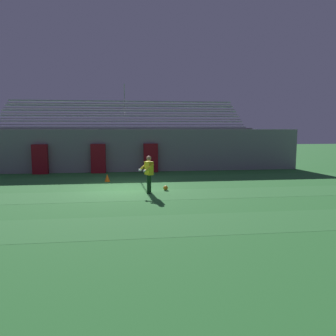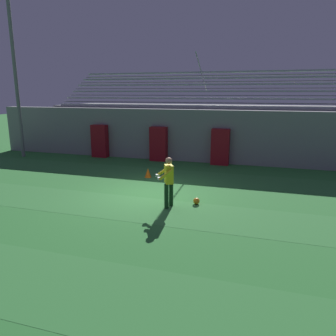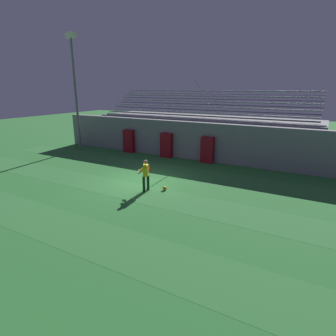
{
  "view_description": "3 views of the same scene",
  "coord_description": "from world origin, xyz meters",
  "px_view_note": "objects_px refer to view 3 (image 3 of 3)",
  "views": [
    {
      "loc": [
        0.06,
        -15.44,
        2.89
      ],
      "look_at": [
        2.02,
        -0.35,
        1.03
      ],
      "focal_mm": 35.0,
      "sensor_mm": 36.0,
      "label": 1
    },
    {
      "loc": [
        4.12,
        -10.83,
        3.7
      ],
      "look_at": [
        0.93,
        -0.65,
        1.23
      ],
      "focal_mm": 35.0,
      "sensor_mm": 36.0,
      "label": 2
    },
    {
      "loc": [
        8.9,
        -12.54,
        5.21
      ],
      "look_at": [
        2.39,
        -1.02,
        1.42
      ],
      "focal_mm": 30.0,
      "sensor_mm": 36.0,
      "label": 3
    }
  ],
  "objects_px": {
    "padding_pillar_far_left": "(129,141)",
    "goalkeeper": "(145,173)",
    "soccer_ball": "(165,188)",
    "padding_pillar_gate_right": "(207,150)",
    "padding_pillar_gate_left": "(166,145)",
    "traffic_cone": "(149,167)",
    "floodlight_pole": "(75,80)"
  },
  "relations": [
    {
      "from": "goalkeeper",
      "to": "soccer_ball",
      "type": "bearing_deg",
      "value": 33.76
    },
    {
      "from": "padding_pillar_gate_left",
      "to": "soccer_ball",
      "type": "bearing_deg",
      "value": -60.99
    },
    {
      "from": "padding_pillar_gate_left",
      "to": "floodlight_pole",
      "type": "height_order",
      "value": "floodlight_pole"
    },
    {
      "from": "padding_pillar_gate_left",
      "to": "floodlight_pole",
      "type": "distance_m",
      "value": 9.51
    },
    {
      "from": "padding_pillar_gate_left",
      "to": "padding_pillar_gate_right",
      "type": "height_order",
      "value": "same"
    },
    {
      "from": "goalkeeper",
      "to": "soccer_ball",
      "type": "xyz_separation_m",
      "value": [
        0.83,
        0.55,
        -0.84
      ]
    },
    {
      "from": "padding_pillar_gate_right",
      "to": "floodlight_pole",
      "type": "bearing_deg",
      "value": -174.12
    },
    {
      "from": "padding_pillar_gate_left",
      "to": "goalkeeper",
      "type": "relative_size",
      "value": 1.12
    },
    {
      "from": "padding_pillar_gate_right",
      "to": "soccer_ball",
      "type": "height_order",
      "value": "padding_pillar_gate_right"
    },
    {
      "from": "padding_pillar_far_left",
      "to": "floodlight_pole",
      "type": "xyz_separation_m",
      "value": [
        -4.45,
        -1.18,
        4.91
      ]
    },
    {
      "from": "padding_pillar_far_left",
      "to": "traffic_cone",
      "type": "bearing_deg",
      "value": -39.58
    },
    {
      "from": "padding_pillar_gate_right",
      "to": "goalkeeper",
      "type": "relative_size",
      "value": 1.12
    },
    {
      "from": "padding_pillar_far_left",
      "to": "soccer_ball",
      "type": "height_order",
      "value": "padding_pillar_far_left"
    },
    {
      "from": "padding_pillar_far_left",
      "to": "goalkeeper",
      "type": "height_order",
      "value": "padding_pillar_far_left"
    },
    {
      "from": "goalkeeper",
      "to": "soccer_ball",
      "type": "relative_size",
      "value": 7.59
    },
    {
      "from": "padding_pillar_far_left",
      "to": "goalkeeper",
      "type": "relative_size",
      "value": 1.12
    },
    {
      "from": "padding_pillar_far_left",
      "to": "soccer_ball",
      "type": "bearing_deg",
      "value": -41.92
    },
    {
      "from": "padding_pillar_gate_right",
      "to": "soccer_ball",
      "type": "bearing_deg",
      "value": -88.25
    },
    {
      "from": "soccer_ball",
      "to": "traffic_cone",
      "type": "height_order",
      "value": "traffic_cone"
    },
    {
      "from": "soccer_ball",
      "to": "goalkeeper",
      "type": "bearing_deg",
      "value": -146.24
    },
    {
      "from": "padding_pillar_gate_right",
      "to": "goalkeeper",
      "type": "xyz_separation_m",
      "value": [
        -0.63,
        -7.0,
        0.02
      ]
    },
    {
      "from": "goalkeeper",
      "to": "padding_pillar_gate_right",
      "type": "bearing_deg",
      "value": 84.87
    },
    {
      "from": "soccer_ball",
      "to": "traffic_cone",
      "type": "xyz_separation_m",
      "value": [
        -2.84,
        2.86,
        0.1
      ]
    },
    {
      "from": "goalkeeper",
      "to": "soccer_ball",
      "type": "height_order",
      "value": "goalkeeper"
    },
    {
      "from": "padding_pillar_gate_right",
      "to": "soccer_ball",
      "type": "distance_m",
      "value": 6.5
    },
    {
      "from": "padding_pillar_far_left",
      "to": "traffic_cone",
      "type": "xyz_separation_m",
      "value": [
        4.34,
        -3.59,
        -0.73
      ]
    },
    {
      "from": "padding_pillar_gate_left",
      "to": "traffic_cone",
      "type": "distance_m",
      "value": 3.74
    },
    {
      "from": "padding_pillar_gate_left",
      "to": "goalkeeper",
      "type": "distance_m",
      "value": 7.52
    },
    {
      "from": "floodlight_pole",
      "to": "soccer_ball",
      "type": "distance_m",
      "value": 14.0
    },
    {
      "from": "padding_pillar_gate_right",
      "to": "soccer_ball",
      "type": "xyz_separation_m",
      "value": [
        0.2,
        -6.45,
        -0.83
      ]
    },
    {
      "from": "padding_pillar_gate_right",
      "to": "padding_pillar_far_left",
      "type": "xyz_separation_m",
      "value": [
        -6.99,
        0.0,
        0.0
      ]
    },
    {
      "from": "padding_pillar_gate_right",
      "to": "goalkeeper",
      "type": "height_order",
      "value": "padding_pillar_gate_right"
    }
  ]
}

